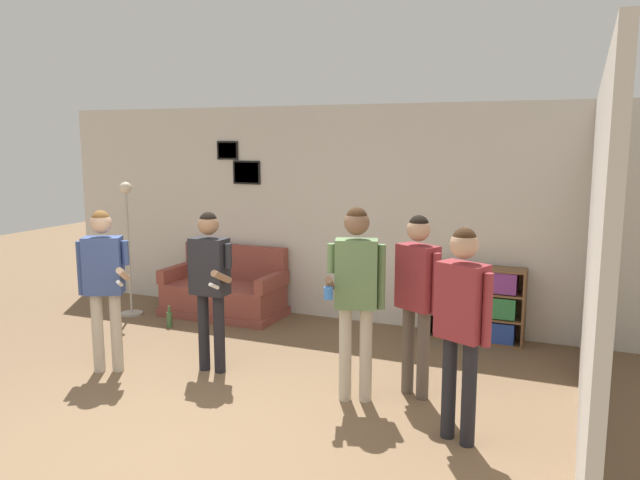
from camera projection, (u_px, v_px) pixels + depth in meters
name	position (u px, v px, depth m)	size (l,w,h in m)	color
ground_plane	(152.00, 450.00, 4.63)	(20.00, 20.00, 0.00)	brown
wall_back	(338.00, 214.00, 7.85)	(8.21, 0.08, 2.70)	beige
wall_right	(592.00, 257.00, 4.99)	(0.06, 6.16, 2.70)	beige
couch	(226.00, 292.00, 8.19)	(1.56, 0.80, 0.88)	brown
bookshelf	(476.00, 304.00, 7.11)	(1.07, 0.30, 0.86)	brown
floor_lamp	(128.00, 243.00, 8.05)	(0.28, 0.28, 1.75)	#ADA89E
person_player_foreground_left	(104.00, 275.00, 6.05)	(0.58, 0.38, 1.61)	#B7AD99
person_player_foreground_center	(210.00, 275.00, 6.07)	(0.50, 0.43, 1.60)	black
person_watcher_holding_cup	(356.00, 283.00, 5.34)	(0.48, 0.52, 1.72)	#B7AD99
person_spectator_near_bookshelf	(417.00, 287.00, 5.46)	(0.45, 0.35, 1.64)	brown
person_spectator_far_right	(462.00, 313.00, 4.61)	(0.46, 0.33, 1.65)	black
bottle_on_floor	(169.00, 319.00, 7.65)	(0.07, 0.07, 0.26)	#3D6638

